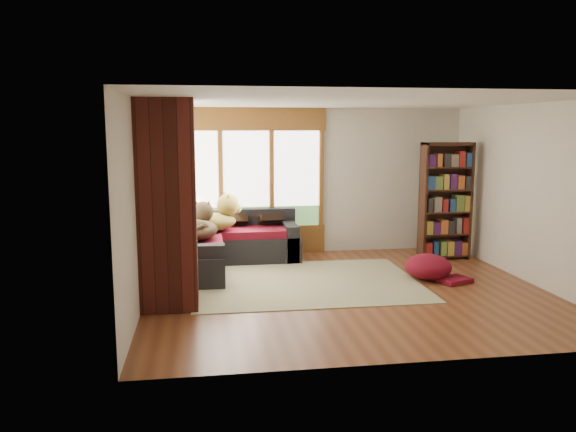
{
  "coord_description": "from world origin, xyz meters",
  "views": [
    {
      "loc": [
        -1.96,
        -7.4,
        2.24
      ],
      "look_at": [
        -0.72,
        0.75,
        0.95
      ],
      "focal_mm": 35.0,
      "sensor_mm": 36.0,
      "label": 1
    }
  ],
  "objects_px": {
    "pouf": "(428,266)",
    "brick_chimney": "(168,205)",
    "area_rug": "(306,282)",
    "dog_brindle": "(200,225)",
    "bookshelf": "(446,201)",
    "sectional_sofa": "(205,248)",
    "dog_tan": "(213,217)"
  },
  "relations": [
    {
      "from": "bookshelf",
      "to": "dog_tan",
      "type": "xyz_separation_m",
      "value": [
        -3.95,
        0.19,
        -0.2
      ]
    },
    {
      "from": "pouf",
      "to": "dog_brindle",
      "type": "distance_m",
      "value": 3.52
    },
    {
      "from": "brick_chimney",
      "to": "dog_tan",
      "type": "bearing_deg",
      "value": 74.46
    },
    {
      "from": "pouf",
      "to": "brick_chimney",
      "type": "bearing_deg",
      "value": -168.92
    },
    {
      "from": "bookshelf",
      "to": "dog_brindle",
      "type": "distance_m",
      "value": 4.18
    },
    {
      "from": "area_rug",
      "to": "bookshelf",
      "type": "xyz_separation_m",
      "value": [
        2.64,
        1.14,
        1.0
      ]
    },
    {
      "from": "bookshelf",
      "to": "pouf",
      "type": "xyz_separation_m",
      "value": [
        -0.78,
        -1.21,
        -0.81
      ]
    },
    {
      "from": "sectional_sofa",
      "to": "bookshelf",
      "type": "distance_m",
      "value": 4.15
    },
    {
      "from": "sectional_sofa",
      "to": "dog_tan",
      "type": "relative_size",
      "value": 2.07
    },
    {
      "from": "sectional_sofa",
      "to": "dog_brindle",
      "type": "distance_m",
      "value": 0.68
    },
    {
      "from": "brick_chimney",
      "to": "pouf",
      "type": "bearing_deg",
      "value": 11.08
    },
    {
      "from": "dog_brindle",
      "to": "pouf",
      "type": "bearing_deg",
      "value": -93.28
    },
    {
      "from": "pouf",
      "to": "dog_brindle",
      "type": "xyz_separation_m",
      "value": [
        -3.37,
        0.82,
        0.57
      ]
    },
    {
      "from": "area_rug",
      "to": "dog_brindle",
      "type": "distance_m",
      "value": 1.86
    },
    {
      "from": "area_rug",
      "to": "dog_brindle",
      "type": "height_order",
      "value": "dog_brindle"
    },
    {
      "from": "brick_chimney",
      "to": "dog_tan",
      "type": "height_order",
      "value": "brick_chimney"
    },
    {
      "from": "brick_chimney",
      "to": "bookshelf",
      "type": "distance_m",
      "value": 4.95
    },
    {
      "from": "dog_tan",
      "to": "dog_brindle",
      "type": "distance_m",
      "value": 0.62
    },
    {
      "from": "dog_tan",
      "to": "dog_brindle",
      "type": "relative_size",
      "value": 1.13
    },
    {
      "from": "dog_brindle",
      "to": "sectional_sofa",
      "type": "bearing_deg",
      "value": 3.45
    },
    {
      "from": "sectional_sofa",
      "to": "bookshelf",
      "type": "height_order",
      "value": "bookshelf"
    },
    {
      "from": "bookshelf",
      "to": "area_rug",
      "type": "bearing_deg",
      "value": -156.59
    },
    {
      "from": "sectional_sofa",
      "to": "pouf",
      "type": "relative_size",
      "value": 3.17
    },
    {
      "from": "area_rug",
      "to": "pouf",
      "type": "distance_m",
      "value": 1.87
    },
    {
      "from": "area_rug",
      "to": "dog_tan",
      "type": "relative_size",
      "value": 3.08
    },
    {
      "from": "dog_tan",
      "to": "bookshelf",
      "type": "bearing_deg",
      "value": -17.34
    },
    {
      "from": "pouf",
      "to": "area_rug",
      "type": "bearing_deg",
      "value": 177.81
    },
    {
      "from": "dog_tan",
      "to": "dog_brindle",
      "type": "xyz_separation_m",
      "value": [
        -0.21,
        -0.58,
        -0.03
      ]
    },
    {
      "from": "bookshelf",
      "to": "dog_brindle",
      "type": "relative_size",
      "value": 2.13
    },
    {
      "from": "brick_chimney",
      "to": "pouf",
      "type": "xyz_separation_m",
      "value": [
        3.76,
        0.74,
        -1.1
      ]
    },
    {
      "from": "pouf",
      "to": "sectional_sofa",
      "type": "bearing_deg",
      "value": 158.39
    },
    {
      "from": "dog_tan",
      "to": "brick_chimney",
      "type": "bearing_deg",
      "value": -120.12
    }
  ]
}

